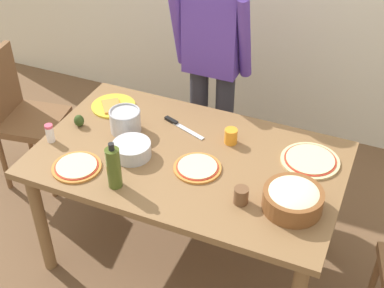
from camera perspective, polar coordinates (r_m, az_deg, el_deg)
The scene contains 17 objects.
ground at distance 3.30m, azimuth -0.35°, elevation -11.75°, with size 8.00×8.00×0.00m, color brown.
dining_table at distance 2.83m, azimuth -0.40°, elevation -2.84°, with size 1.60×0.96×0.76m.
person_cook at distance 3.31m, azimuth 2.24°, elevation 9.30°, with size 0.49×0.25×1.62m.
chair_wooden_left at distance 3.69m, azimuth -17.93°, elevation 3.34°, with size 0.46×0.46×0.95m.
pizza_raw_on_board at distance 2.80m, azimuth 12.55°, elevation -1.71°, with size 0.30×0.30×0.02m.
pizza_cooked_on_tray at distance 2.76m, azimuth -12.26°, elevation -2.39°, with size 0.25×0.25×0.02m.
pizza_second_cooked at distance 2.69m, azimuth 0.59°, elevation -2.54°, with size 0.24×0.24×0.02m.
plate_with_slice at distance 3.18m, azimuth -8.46°, elevation 4.06°, with size 0.26×0.26×0.02m.
popcorn_bowl at distance 2.49m, azimuth 10.77°, elevation -5.72°, with size 0.28×0.28×0.11m.
mixing_bowl_steel at distance 2.77m, azimuth -6.46°, elevation -0.60°, with size 0.20×0.20×0.08m.
olive_oil_bottle at distance 2.56m, azimuth -8.39°, elevation -2.51°, with size 0.07×0.07×0.26m.
steel_pot at distance 2.94m, azimuth -7.16°, elevation 2.50°, with size 0.17×0.17×0.13m.
cup_orange at distance 2.85m, azimuth 4.19°, elevation 0.84°, with size 0.07×0.07×0.09m, color orange.
cup_small_brown at distance 2.50m, azimuth 5.28°, elevation -5.53°, with size 0.07×0.07×0.09m, color brown.
salt_shaker at distance 2.95m, azimuth -14.99°, elevation 1.14°, with size 0.04×0.04×0.11m.
chef_knife at distance 2.99m, azimuth -1.37°, elevation 2.02°, with size 0.28×0.13×0.02m.
avocado at distance 3.04m, azimuth -12.02°, elevation 2.46°, with size 0.06×0.06×0.07m, color #2D4219.
Camera 1 is at (0.87, -1.98, 2.49)m, focal length 49.75 mm.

